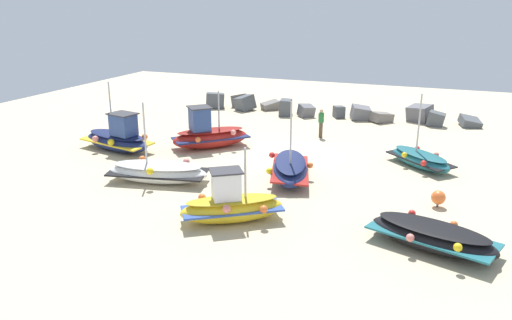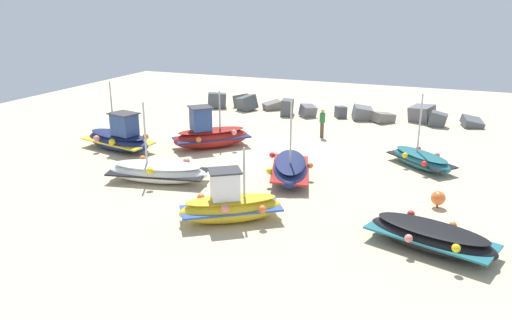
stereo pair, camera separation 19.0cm
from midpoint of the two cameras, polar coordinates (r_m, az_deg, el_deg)
ground_plane at (r=25.66m, az=3.23°, el=0.32°), size 49.23×49.23×0.00m
fishing_boat_0 at (r=18.14m, az=-2.63°, el=-5.11°), size 3.81×3.19×2.76m
fishing_boat_1 at (r=22.40m, az=4.13°, el=-0.98°), size 2.70×4.44×3.65m
fishing_boat_2 at (r=25.22m, az=18.31°, el=0.06°), size 3.49×3.33×3.52m
fishing_boat_3 at (r=27.19m, az=-5.00°, el=2.84°), size 4.13×4.06×3.07m
fishing_boat_4 at (r=17.25m, az=19.44°, el=-8.15°), size 4.41×2.83×0.90m
fishing_boat_5 at (r=22.46m, az=-10.80°, el=-1.29°), size 4.68×2.39×3.56m
fishing_boat_6 at (r=27.61m, az=-15.06°, el=2.42°), size 4.56×2.49×3.67m
person_walking at (r=29.28m, az=7.68°, el=4.36°), size 0.32×0.32×1.68m
breakwater_rocks at (r=35.02m, az=7.75°, el=5.68°), size 19.07×3.04×1.35m
mooring_buoy_0 at (r=20.61m, az=20.13°, el=-4.06°), size 0.55×0.55×0.67m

